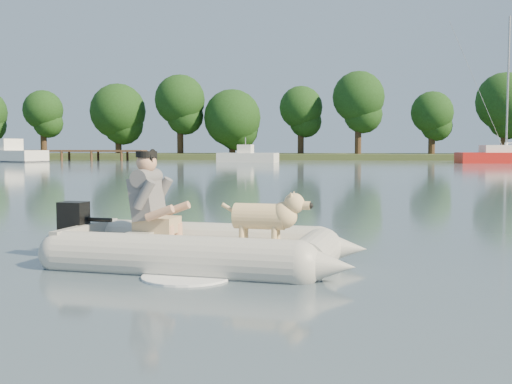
# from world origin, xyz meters

# --- Properties ---
(water) EXTENTS (160.00, 160.00, 0.00)m
(water) POSITION_xyz_m (0.00, 0.00, 0.00)
(water) COLOR #505E6C
(water) RESTS_ON ground
(shore_bank) EXTENTS (160.00, 12.00, 0.70)m
(shore_bank) POSITION_xyz_m (0.00, 62.00, 0.25)
(shore_bank) COLOR #47512D
(shore_bank) RESTS_ON water
(dock) EXTENTS (18.00, 2.00, 1.04)m
(dock) POSITION_xyz_m (-26.00, 52.00, 0.52)
(dock) COLOR #4C331E
(dock) RESTS_ON water
(treeline) EXTENTS (89.99, 7.35, 9.27)m
(treeline) POSITION_xyz_m (7.41, 61.06, 5.28)
(treeline) COLOR #332316
(treeline) RESTS_ON shore_bank
(dinghy) EXTENTS (5.38, 4.05, 1.48)m
(dinghy) POSITION_xyz_m (-0.25, -0.60, 0.64)
(dinghy) COLOR #ABAAA5
(dinghy) RESTS_ON water
(man) EXTENTS (0.87, 0.77, 1.16)m
(man) POSITION_xyz_m (-0.99, -0.43, 0.84)
(man) COLOR slate
(man) RESTS_ON dinghy
(dog) EXTENTS (1.05, 0.50, 0.67)m
(dog) POSITION_xyz_m (0.45, -0.64, 0.56)
(dog) COLOR #D4B57A
(dog) RESTS_ON dinghy
(outboard_motor) EXTENTS (0.49, 0.37, 0.85)m
(outboard_motor) POSITION_xyz_m (-2.02, -0.34, 0.33)
(outboard_motor) COLOR black
(outboard_motor) RESTS_ON dinghy
(cabin_cruiser) EXTENTS (8.45, 5.91, 2.47)m
(cabin_cruiser) POSITION_xyz_m (-28.15, 46.91, 1.05)
(cabin_cruiser) COLOR white
(cabin_cruiser) RESTS_ON water
(motorboat) EXTENTS (5.64, 2.87, 2.28)m
(motorboat) POSITION_xyz_m (-6.28, 47.48, 1.04)
(motorboat) COLOR white
(motorboat) RESTS_ON water
(sailboat) EXTENTS (9.17, 3.43, 12.34)m
(sailboat) POSITION_xyz_m (15.97, 47.57, 0.54)
(sailboat) COLOR red
(sailboat) RESTS_ON water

